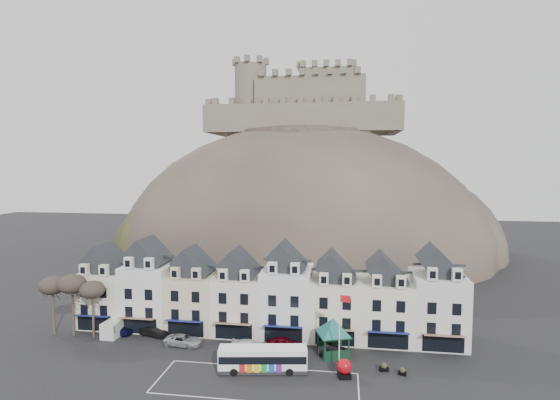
{
  "coord_description": "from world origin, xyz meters",
  "views": [
    {
      "loc": [
        11.37,
        -43.78,
        23.97
      ],
      "look_at": [
        1.14,
        24.0,
        18.22
      ],
      "focal_mm": 28.0,
      "sensor_mm": 36.0,
      "label": 1
    }
  ],
  "objects_px": {
    "car_navy": "(119,329)",
    "car_maroon": "(284,343)",
    "white_van": "(116,327)",
    "car_charcoal": "(333,350)",
    "bus": "(263,358)",
    "car_black": "(154,331)",
    "flagpole": "(340,325)",
    "car_white": "(248,345)",
    "car_silver": "(183,340)",
    "red_buoy": "(344,368)",
    "bus_shelter": "(333,327)"
  },
  "relations": [
    {
      "from": "car_navy",
      "to": "car_silver",
      "type": "distance_m",
      "value": 10.66
    },
    {
      "from": "red_buoy",
      "to": "car_black",
      "type": "xyz_separation_m",
      "value": [
        -26.27,
        7.82,
        -0.4
      ]
    },
    {
      "from": "flagpole",
      "to": "car_black",
      "type": "bearing_deg",
      "value": 167.25
    },
    {
      "from": "bus",
      "to": "red_buoy",
      "type": "distance_m",
      "value": 9.32
    },
    {
      "from": "bus",
      "to": "car_black",
      "type": "height_order",
      "value": "bus"
    },
    {
      "from": "flagpole",
      "to": "car_black",
      "type": "height_order",
      "value": "flagpole"
    },
    {
      "from": "red_buoy",
      "to": "flagpole",
      "type": "bearing_deg",
      "value": 104.25
    },
    {
      "from": "bus",
      "to": "red_buoy",
      "type": "height_order",
      "value": "bus"
    },
    {
      "from": "bus",
      "to": "flagpole",
      "type": "height_order",
      "value": "flagpole"
    },
    {
      "from": "white_van",
      "to": "car_white",
      "type": "bearing_deg",
      "value": -4.84
    },
    {
      "from": "bus",
      "to": "car_white",
      "type": "xyz_separation_m",
      "value": [
        -2.97,
        5.59,
        -0.97
      ]
    },
    {
      "from": "bus",
      "to": "red_buoy",
      "type": "relative_size",
      "value": 4.98
    },
    {
      "from": "red_buoy",
      "to": "car_maroon",
      "type": "relative_size",
      "value": 0.46
    },
    {
      "from": "car_navy",
      "to": "white_van",
      "type": "bearing_deg",
      "value": 119.0
    },
    {
      "from": "flagpole",
      "to": "car_maroon",
      "type": "xyz_separation_m",
      "value": [
        -7.27,
        4.39,
        -4.41
      ]
    },
    {
      "from": "car_silver",
      "to": "car_maroon",
      "type": "bearing_deg",
      "value": -80.21
    },
    {
      "from": "car_navy",
      "to": "flagpole",
      "type": "bearing_deg",
      "value": -87.23
    },
    {
      "from": "bus_shelter",
      "to": "car_white",
      "type": "xyz_separation_m",
      "value": [
        -10.86,
        0.07,
        -3.03
      ]
    },
    {
      "from": "white_van",
      "to": "car_maroon",
      "type": "bearing_deg",
      "value": -1.76
    },
    {
      "from": "flagpole",
      "to": "car_silver",
      "type": "height_order",
      "value": "flagpole"
    },
    {
      "from": "car_silver",
      "to": "bus_shelter",
      "type": "bearing_deg",
      "value": -83.95
    },
    {
      "from": "bus_shelter",
      "to": "car_maroon",
      "type": "height_order",
      "value": "bus_shelter"
    },
    {
      "from": "red_buoy",
      "to": "car_silver",
      "type": "height_order",
      "value": "red_buoy"
    },
    {
      "from": "white_van",
      "to": "car_maroon",
      "type": "height_order",
      "value": "white_van"
    },
    {
      "from": "bus_shelter",
      "to": "car_maroon",
      "type": "xyz_separation_m",
      "value": [
        -6.36,
        0.87,
        -2.87
      ]
    },
    {
      "from": "car_silver",
      "to": "car_charcoal",
      "type": "height_order",
      "value": "car_silver"
    },
    {
      "from": "white_van",
      "to": "car_white",
      "type": "distance_m",
      "value": 19.67
    },
    {
      "from": "bus",
      "to": "car_silver",
      "type": "bearing_deg",
      "value": 146.07
    },
    {
      "from": "flagpole",
      "to": "white_van",
      "type": "bearing_deg",
      "value": 169.59
    },
    {
      "from": "flagpole",
      "to": "white_van",
      "type": "relative_size",
      "value": 1.88
    },
    {
      "from": "car_maroon",
      "to": "car_silver",
      "type": "bearing_deg",
      "value": 91.88
    },
    {
      "from": "car_navy",
      "to": "car_white",
      "type": "bearing_deg",
      "value": -83.25
    },
    {
      "from": "car_black",
      "to": "car_white",
      "type": "height_order",
      "value": "car_black"
    },
    {
      "from": "car_black",
      "to": "car_charcoal",
      "type": "xyz_separation_m",
      "value": [
        24.8,
        -2.3,
        -0.06
      ]
    },
    {
      "from": "car_silver",
      "to": "car_maroon",
      "type": "height_order",
      "value": "car_maroon"
    },
    {
      "from": "car_black",
      "to": "car_white",
      "type": "distance_m",
      "value": 14.17
    },
    {
      "from": "white_van",
      "to": "car_black",
      "type": "xyz_separation_m",
      "value": [
        5.55,
        0.07,
        -0.43
      ]
    },
    {
      "from": "bus_shelter",
      "to": "car_white",
      "type": "distance_m",
      "value": 11.28
    },
    {
      "from": "car_navy",
      "to": "car_charcoal",
      "type": "distance_m",
      "value": 30.09
    },
    {
      "from": "flagpole",
      "to": "car_white",
      "type": "bearing_deg",
      "value": 163.04
    },
    {
      "from": "bus_shelter",
      "to": "bus",
      "type": "bearing_deg",
      "value": -164.56
    },
    {
      "from": "car_charcoal",
      "to": "white_van",
      "type": "bearing_deg",
      "value": 77.01
    },
    {
      "from": "car_navy",
      "to": "car_maroon",
      "type": "distance_m",
      "value": 23.74
    },
    {
      "from": "red_buoy",
      "to": "car_white",
      "type": "xyz_separation_m",
      "value": [
        -12.28,
        5.58,
        -0.45
      ]
    },
    {
      "from": "car_black",
      "to": "car_white",
      "type": "bearing_deg",
      "value": -83.75
    },
    {
      "from": "car_charcoal",
      "to": "bus",
      "type": "bearing_deg",
      "value": 116.39
    },
    {
      "from": "red_buoy",
      "to": "white_van",
      "type": "relative_size",
      "value": 0.43
    },
    {
      "from": "flagpole",
      "to": "car_white",
      "type": "relative_size",
      "value": 2.13
    },
    {
      "from": "white_van",
      "to": "car_charcoal",
      "type": "bearing_deg",
      "value": -2.72
    },
    {
      "from": "car_silver",
      "to": "car_white",
      "type": "distance_m",
      "value": 8.79
    }
  ]
}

